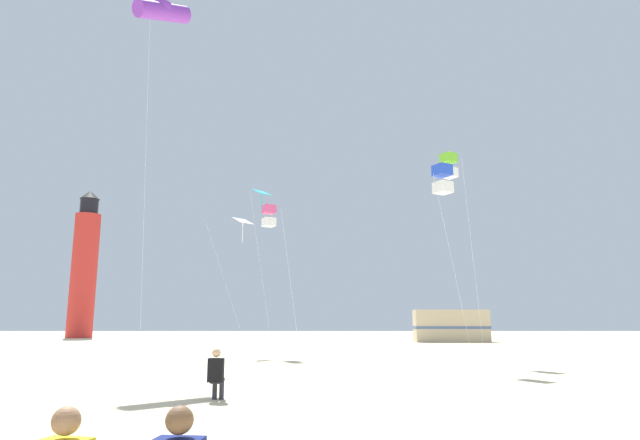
# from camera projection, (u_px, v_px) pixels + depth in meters

# --- Properties ---
(kite_flyer_standing) EXTENTS (0.34, 0.51, 1.16)m
(kite_flyer_standing) POSITION_uv_depth(u_px,v_px,m) (218.00, 373.00, 12.25)
(kite_flyer_standing) COLOR black
(kite_flyer_standing) RESTS_ON ground
(kite_box_rainbow) EXTENTS (2.09, 2.44, 7.87)m
(kite_box_rainbow) POSITION_uv_depth(u_px,v_px,m) (271.00, 216.00, 28.81)
(kite_box_rainbow) COLOR silver
(kite_box_rainbow) RESTS_ON ground
(kite_box_lime) EXTENTS (1.68, 1.68, 9.48)m
(kite_box_lime) POSITION_uv_depth(u_px,v_px,m) (450.00, 166.00, 25.20)
(kite_box_lime) COLOR silver
(kite_box_lime) RESTS_ON ground
(kite_diamond_white) EXTENTS (2.72, 2.56, 7.41)m
(kite_diamond_white) POSITION_uv_depth(u_px,v_px,m) (244.00, 225.00, 29.65)
(kite_diamond_white) COLOR silver
(kite_diamond_white) RESTS_ON ground
(kite_tube_violet) EXTENTS (2.04, 2.42, 14.68)m
(kite_tube_violet) POSITION_uv_depth(u_px,v_px,m) (164.00, 11.00, 21.67)
(kite_tube_violet) COLOR silver
(kite_tube_violet) RESTS_ON ground
(kite_box_blue) EXTENTS (1.31, 1.19, 7.85)m
(kite_box_blue) POSITION_uv_depth(u_px,v_px,m) (444.00, 179.00, 21.32)
(kite_box_blue) COLOR silver
(kite_box_blue) RESTS_ON ground
(kite_diamond_cyan) EXTENTS (1.43, 1.43, 9.16)m
(kite_diamond_cyan) POSITION_uv_depth(u_px,v_px,m) (263.00, 198.00, 30.52)
(kite_diamond_cyan) COLOR silver
(kite_diamond_cyan) RESTS_ON ground
(lighthouse_distant) EXTENTS (2.80, 2.80, 16.80)m
(lighthouse_distant) POSITION_uv_depth(u_px,v_px,m) (86.00, 268.00, 61.69)
(lighthouse_distant) COLOR red
(lighthouse_distant) RESTS_ON ground
(rv_van_tan) EXTENTS (6.51, 2.53, 2.80)m
(rv_van_tan) POSITION_uv_depth(u_px,v_px,m) (453.00, 326.00, 47.89)
(rv_van_tan) COLOR #C6B28C
(rv_van_tan) RESTS_ON ground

